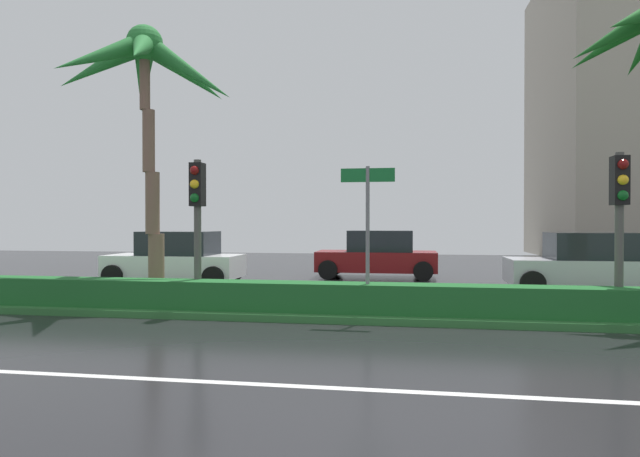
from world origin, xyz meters
TOP-DOWN VIEW (x-y plane):
  - ground_plane at (0.00, 9.00)m, footprint 90.00×42.00m
  - near_lane_divider_stripe at (0.00, 2.00)m, footprint 81.00×0.14m
  - median_strip at (0.00, 8.00)m, footprint 85.50×4.00m
  - median_hedge at (0.00, 6.60)m, footprint 76.50×0.70m
  - palm_tree_mid_left at (-6.03, 8.22)m, footprint 4.85×4.62m
  - traffic_signal_median_left at (-4.11, 6.87)m, footprint 0.28×0.43m
  - traffic_signal_median_right at (4.58, 6.88)m, footprint 0.28×0.43m
  - street_name_sign at (-0.32, 6.53)m, footprint 1.10×0.08m
  - car_in_traffic_leading at (-6.92, 11.97)m, footprint 4.30×2.02m
  - car_in_traffic_second at (-0.57, 15.13)m, footprint 4.30×2.02m
  - car_in_traffic_third at (5.59, 11.92)m, footprint 4.30×2.02m

SIDE VIEW (x-z plane):
  - ground_plane at x=0.00m, z-range -0.10..0.00m
  - near_lane_divider_stripe at x=0.00m, z-range 0.00..0.01m
  - median_strip at x=0.00m, z-range 0.00..0.15m
  - median_hedge at x=0.00m, z-range 0.15..0.75m
  - car_in_traffic_leading at x=-6.92m, z-range -0.03..1.69m
  - car_in_traffic_second at x=-0.57m, z-range -0.03..1.69m
  - car_in_traffic_third at x=5.59m, z-range -0.03..1.69m
  - street_name_sign at x=-0.32m, z-range 0.58..3.58m
  - traffic_signal_median_right at x=4.58m, z-range 0.76..3.98m
  - traffic_signal_median_left at x=-4.11m, z-range 0.76..4.01m
  - palm_tree_mid_left at x=-6.03m, z-range 2.25..9.06m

